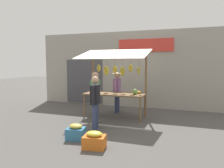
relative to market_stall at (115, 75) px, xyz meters
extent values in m
plane|color=#514F4C|center=(0.01, 0.04, -1.54)|extent=(40.00, 40.00, 0.00)
cube|color=#9E998E|center=(0.01, -2.16, 0.16)|extent=(9.00, 0.25, 3.40)
cube|color=red|center=(-0.67, -2.02, 1.21)|extent=(2.40, 0.06, 0.56)
cube|color=#47474C|center=(2.31, -2.03, -0.44)|extent=(1.90, 0.04, 2.10)
cube|color=brown|center=(0.01, 0.04, -0.69)|extent=(2.20, 0.90, 0.05)
cylinder|color=brown|center=(1.05, 0.43, -1.13)|extent=(0.06, 0.06, 0.83)
cylinder|color=brown|center=(-1.03, 0.43, -1.13)|extent=(0.06, 0.06, 0.83)
cylinder|color=brown|center=(1.05, -0.35, -1.13)|extent=(0.06, 0.06, 0.83)
cylinder|color=brown|center=(-1.03, -0.35, -1.13)|extent=(0.06, 0.06, 0.83)
cylinder|color=brown|center=(1.07, -0.36, -0.37)|extent=(0.07, 0.07, 2.35)
cylinder|color=brown|center=(-1.05, -0.36, -0.37)|extent=(0.07, 0.07, 2.35)
cylinder|color=brown|center=(0.01, -0.36, 0.61)|extent=(2.12, 0.06, 0.06)
cube|color=beige|center=(0.01, 0.19, 0.76)|extent=(2.50, 1.46, 0.39)
cylinder|color=brown|center=(-0.78, -0.35, 0.46)|extent=(0.01, 0.01, 0.30)
ellipsoid|color=gold|center=(-0.78, -0.35, 0.17)|extent=(0.16, 0.18, 0.28)
cylinder|color=brown|center=(-0.47, -0.38, 0.50)|extent=(0.01, 0.01, 0.21)
ellipsoid|color=yellow|center=(-0.47, -0.38, 0.25)|extent=(0.24, 0.23, 0.29)
cylinder|color=brown|center=(-0.16, -0.34, 0.46)|extent=(0.01, 0.01, 0.30)
ellipsoid|color=yellow|center=(-0.16, -0.34, 0.14)|extent=(0.23, 0.21, 0.34)
cylinder|color=brown|center=(0.14, -0.34, 0.48)|extent=(0.01, 0.01, 0.26)
ellipsoid|color=yellow|center=(0.14, -0.34, 0.20)|extent=(0.22, 0.22, 0.30)
cylinder|color=brown|center=(0.50, -0.36, 0.47)|extent=(0.01, 0.01, 0.28)
ellipsoid|color=yellow|center=(0.50, -0.36, 0.15)|extent=(0.24, 0.24, 0.36)
cylinder|color=brown|center=(0.80, -0.33, 0.50)|extent=(0.01, 0.01, 0.22)
ellipsoid|color=gold|center=(0.80, -0.33, 0.24)|extent=(0.19, 0.21, 0.29)
ellipsoid|color=gold|center=(-0.82, -0.18, -0.61)|extent=(0.21, 0.19, 0.10)
ellipsoid|color=orange|center=(0.78, 0.32, -0.59)|extent=(0.26, 0.23, 0.14)
sphere|color=#729E4C|center=(-0.75, 0.07, -0.56)|extent=(0.20, 0.20, 0.20)
cylinder|color=navy|center=(0.19, -0.84, -1.14)|extent=(0.14, 0.14, 0.80)
cylinder|color=navy|center=(0.16, -0.58, -1.14)|extent=(0.14, 0.14, 0.80)
cube|color=#93669E|center=(0.17, -0.71, -0.46)|extent=(0.27, 0.50, 0.57)
cylinder|color=#93669E|center=(0.21, -1.01, -0.44)|extent=(0.09, 0.09, 0.52)
cylinder|color=#93669E|center=(0.14, -0.41, -0.44)|extent=(0.09, 0.09, 0.52)
sphere|color=tan|center=(0.17, -0.71, -0.04)|extent=(0.22, 0.22, 0.22)
cylinder|color=beige|center=(0.17, -0.71, 0.03)|extent=(0.42, 0.42, 0.02)
cylinder|color=#726656|center=(0.29, 1.23, -1.12)|extent=(0.14, 0.14, 0.84)
cylinder|color=#726656|center=(0.34, 0.95, -1.12)|extent=(0.14, 0.14, 0.84)
cube|color=#518C5B|center=(0.31, 1.09, -0.40)|extent=(0.31, 0.54, 0.60)
cylinder|color=#518C5B|center=(0.25, 1.40, -0.38)|extent=(0.09, 0.09, 0.55)
cylinder|color=#518C5B|center=(0.38, 0.78, -0.38)|extent=(0.09, 0.09, 0.55)
sphere|color=#A87A5B|center=(0.31, 1.09, 0.04)|extent=(0.23, 0.23, 0.23)
cylinder|color=navy|center=(0.00, 1.86, -1.15)|extent=(0.14, 0.14, 0.79)
cylinder|color=navy|center=(0.06, 1.60, -1.15)|extent=(0.14, 0.14, 0.79)
cube|color=black|center=(0.03, 1.73, -0.47)|extent=(0.33, 0.52, 0.56)
cylinder|color=black|center=(-0.04, 2.02, -0.45)|extent=(0.09, 0.09, 0.52)
cylinder|color=black|center=(0.10, 1.44, -0.45)|extent=(0.09, 0.09, 0.52)
sphere|color=tan|center=(0.03, 1.73, -0.05)|extent=(0.22, 0.22, 0.22)
cube|color=teal|center=(0.17, 2.65, -1.39)|extent=(0.52, 0.45, 0.30)
ellipsoid|color=gold|center=(0.17, 2.65, -1.19)|extent=(0.35, 0.29, 0.12)
cube|color=#D1661E|center=(-0.53, 3.03, -1.40)|extent=(0.57, 0.47, 0.29)
ellipsoid|color=yellow|center=(-0.53, 3.03, -1.20)|extent=(0.39, 0.30, 0.12)
camera|label=1|loc=(-2.62, 7.60, 0.43)|focal=35.45mm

